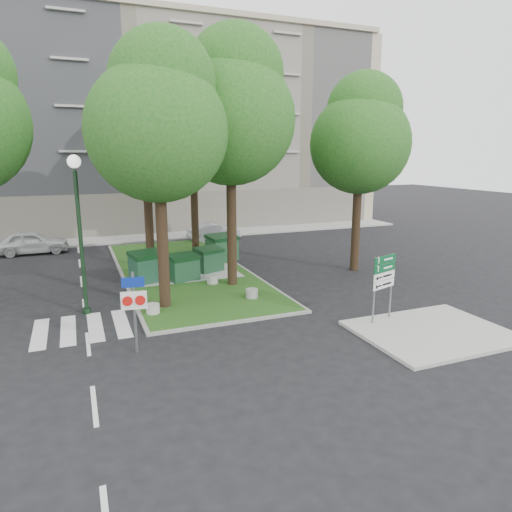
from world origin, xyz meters
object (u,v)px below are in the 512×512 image
traffic_sign_pole (134,302)px  dumpster_a (148,267)px  bollard_right (252,293)px  car_white (31,242)px  car_silver (214,232)px  tree_median_far (193,113)px  dumpster_d (222,248)px  litter_bin (208,258)px  bollard_mid (212,279)px  tree_street_right (361,134)px  tree_median_near_right (232,107)px  directional_sign (383,278)px  tree_median_near_left (159,118)px  street_lamp (79,216)px  tree_median_mid (146,134)px  dumpster_c (209,259)px  dumpster_b (183,267)px  bollard_left (153,309)px

traffic_sign_pole → dumpster_a: bearing=87.4°
bollard_right → car_white: car_white is taller
car_silver → tree_median_far: bearing=143.9°
dumpster_d → litter_bin: dumpster_d is taller
bollard_right → bollard_mid: (-0.93, 2.69, 0.00)m
tree_street_right → traffic_sign_pole: tree_street_right is taller
traffic_sign_pole → litter_bin: bearing=71.4°
tree_median_near_right → dumpster_d: bearing=78.9°
bollard_mid → directional_sign: (4.31, -6.92, 1.41)m
tree_median_near_left → traffic_sign_pole: bearing=-113.9°
tree_median_near_left → street_lamp: tree_median_near_left is taller
tree_median_near_right → directional_sign: 9.68m
bollard_right → car_silver: car_silver is taller
tree_median_mid → tree_street_right: bearing=-21.8°
tree_median_mid → dumpster_c: 7.01m
dumpster_c → bollard_mid: size_ratio=3.14×
bollard_mid → directional_sign: directional_sign is taller
dumpster_c → bollard_right: bearing=-106.6°
tree_median_near_left → dumpster_d: bearing=56.4°
dumpster_b → litter_bin: bearing=38.2°
dumpster_d → car_white: 12.13m
dumpster_c → traffic_sign_pole: (-4.77, -8.47, 0.93)m
tree_median_far → litter_bin: bearing=-94.7°
directional_sign → tree_median_near_right: bearing=99.4°
tree_median_mid → bollard_mid: size_ratio=19.49×
directional_sign → dumpster_a: bearing=112.0°
dumpster_a → litter_bin: (3.54, 2.14, -0.35)m
dumpster_c → tree_median_near_left: bearing=-145.1°
bollard_right → car_silver: bearing=79.7°
tree_median_near_left → directional_sign: 9.98m
tree_street_right → litter_bin: size_ratio=14.01×
dumpster_d → dumpster_c: bearing=-140.2°
tree_median_near_left → litter_bin: (3.41, 5.96, -6.84)m
dumpster_d → tree_median_far: bearing=87.6°
dumpster_b → bollard_mid: (1.10, -1.07, -0.43)m
bollard_mid → traffic_sign_pole: size_ratio=0.20×
bollard_left → street_lamp: 4.37m
tree_median_near_right → tree_street_right: bearing=4.1°
tree_median_near_left → dumpster_a: bearing=91.9°
bollard_mid → car_silver: bearing=72.8°
tree_median_near_right → bollard_mid: bearing=158.5°
tree_median_near_right → tree_median_far: 7.51m
tree_median_near_left → dumpster_d: tree_median_near_left is taller
traffic_sign_pole → bollard_mid: bearing=64.4°
tree_median_near_left → traffic_sign_pole: size_ratio=4.08×
litter_bin → tree_median_mid: bearing=169.5°
dumpster_a → traffic_sign_pole: size_ratio=0.72×
tree_median_mid → litter_bin: size_ratio=13.90×
tree_median_near_left → bollard_left: tree_median_near_left is taller
car_silver → street_lamp: bearing=139.2°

